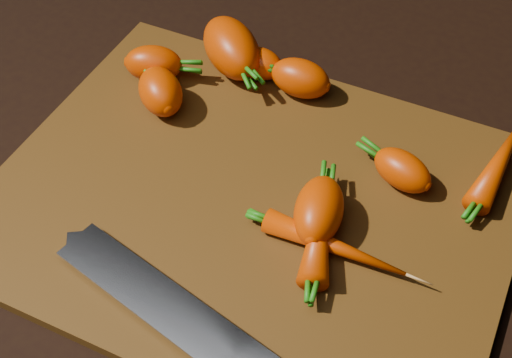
% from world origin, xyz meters
% --- Properties ---
extents(ground, '(2.00, 2.00, 0.01)m').
position_xyz_m(ground, '(0.00, 0.00, -0.01)').
color(ground, black).
extents(cutting_board, '(0.50, 0.40, 0.01)m').
position_xyz_m(cutting_board, '(0.00, 0.00, 0.01)').
color(cutting_board, '#4E2F0E').
rests_on(cutting_board, ground).
extents(carrot_0, '(0.07, 0.06, 0.04)m').
position_xyz_m(carrot_0, '(-0.18, 0.12, 0.03)').
color(carrot_0, '#CF3900').
rests_on(carrot_0, cutting_board).
extents(carrot_1, '(0.08, 0.08, 0.05)m').
position_xyz_m(carrot_1, '(-0.15, 0.08, 0.03)').
color(carrot_1, '#CF3900').
rests_on(carrot_1, cutting_board).
extents(carrot_2, '(0.11, 0.11, 0.06)m').
position_xyz_m(carrot_2, '(-0.11, 0.17, 0.04)').
color(carrot_2, '#CF3900').
rests_on(carrot_2, cutting_board).
extents(carrot_3, '(0.06, 0.09, 0.05)m').
position_xyz_m(carrot_3, '(0.07, -0.00, 0.03)').
color(carrot_3, '#CF3900').
rests_on(carrot_3, cutting_board).
extents(carrot_4, '(0.07, 0.04, 0.04)m').
position_xyz_m(carrot_4, '(-0.02, 0.16, 0.03)').
color(carrot_4, '#CF3900').
rests_on(carrot_4, cutting_board).
extents(carrot_5, '(0.06, 0.04, 0.04)m').
position_xyz_m(carrot_5, '(-0.07, 0.17, 0.03)').
color(carrot_5, '#CF3900').
rests_on(carrot_5, cutting_board).
extents(carrot_6, '(0.07, 0.06, 0.04)m').
position_xyz_m(carrot_6, '(0.12, 0.08, 0.03)').
color(carrot_6, '#CF3900').
rests_on(carrot_6, cutting_board).
extents(carrot_7, '(0.04, 0.13, 0.03)m').
position_xyz_m(carrot_7, '(0.21, 0.14, 0.03)').
color(carrot_7, '#CF3900').
rests_on(carrot_7, cutting_board).
extents(carrot_8, '(0.14, 0.03, 0.02)m').
position_xyz_m(carrot_8, '(0.10, -0.03, 0.02)').
color(carrot_8, '#CF3900').
rests_on(carrot_8, cutting_board).
extents(carrot_9, '(0.06, 0.12, 0.03)m').
position_xyz_m(carrot_9, '(0.08, -0.02, 0.03)').
color(carrot_9, '#CF3900').
rests_on(carrot_9, cutting_board).
extents(knife, '(0.39, 0.12, 0.02)m').
position_xyz_m(knife, '(0.02, -0.15, 0.02)').
color(knife, gray).
rests_on(knife, cutting_board).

